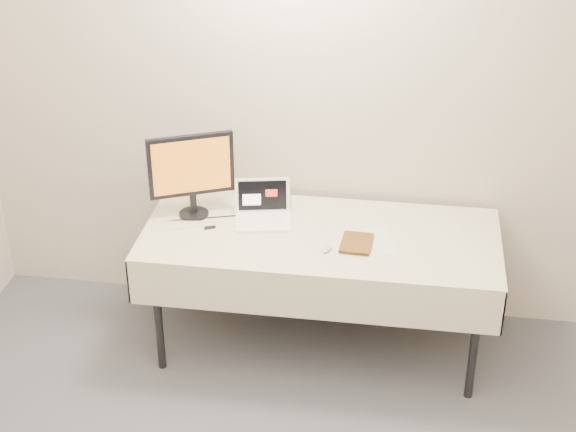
# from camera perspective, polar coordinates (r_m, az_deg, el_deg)

# --- Properties ---
(back_wall) EXTENTS (4.00, 0.10, 2.70)m
(back_wall) POSITION_cam_1_polar(r_m,az_deg,el_deg) (4.74, 2.89, 8.02)
(back_wall) COLOR #C2B29C
(back_wall) RESTS_ON ground
(table) EXTENTS (1.86, 0.81, 0.74)m
(table) POSITION_cam_1_polar(r_m,az_deg,el_deg) (4.63, 2.11, -1.81)
(table) COLOR black
(table) RESTS_ON ground
(laptop) EXTENTS (0.33, 0.29, 0.21)m
(laptop) POSITION_cam_1_polar(r_m,az_deg,el_deg) (4.71, -1.64, 0.33)
(laptop) COLOR white
(laptop) RESTS_ON table
(monitor) EXTENTS (0.43, 0.21, 0.47)m
(monitor) POSITION_cam_1_polar(r_m,az_deg,el_deg) (4.67, -6.28, 3.02)
(monitor) COLOR black
(monitor) RESTS_ON table
(book) EXTENTS (0.16, 0.03, 0.21)m
(book) POSITION_cam_1_polar(r_m,az_deg,el_deg) (4.47, 3.51, -0.63)
(book) COLOR brown
(book) RESTS_ON table
(alarm_clock) EXTENTS (0.14, 0.08, 0.05)m
(alarm_clock) POSITION_cam_1_polar(r_m,az_deg,el_deg) (4.84, -0.63, 0.92)
(alarm_clock) COLOR black
(alarm_clock) RESTS_ON table
(clicker) EXTENTS (0.06, 0.09, 0.02)m
(clicker) POSITION_cam_1_polar(r_m,az_deg,el_deg) (4.45, 2.52, -2.13)
(clicker) COLOR #B7B7B9
(clicker) RESTS_ON table
(paper_form) EXTENTS (0.19, 0.30, 0.00)m
(paper_form) POSITION_cam_1_polar(r_m,az_deg,el_deg) (4.56, 6.06, -1.60)
(paper_form) COLOR #B5DAAD
(paper_form) RESTS_ON table
(usb_dongle) EXTENTS (0.06, 0.04, 0.01)m
(usb_dongle) POSITION_cam_1_polar(r_m,az_deg,el_deg) (4.66, -5.07, -0.75)
(usb_dongle) COLOR black
(usb_dongle) RESTS_ON table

